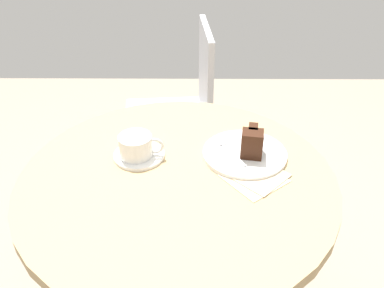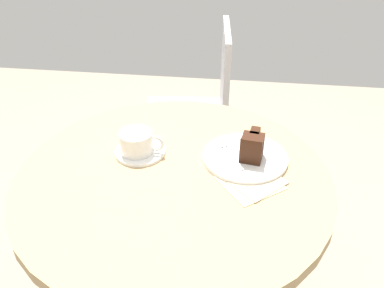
% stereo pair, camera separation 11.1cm
% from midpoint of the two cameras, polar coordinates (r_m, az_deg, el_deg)
% --- Properties ---
extents(cafe_table, '(0.83, 0.83, 0.73)m').
position_cam_midpoint_polar(cafe_table, '(1.14, 0.30, -9.01)').
color(cafe_table, tan).
rests_on(cafe_table, ground).
extents(saucer, '(0.14, 0.14, 0.01)m').
position_cam_midpoint_polar(saucer, '(1.15, -4.54, -1.13)').
color(saucer, white).
rests_on(saucer, cafe_table).
extents(coffee_cup, '(0.12, 0.09, 0.06)m').
position_cam_midpoint_polar(coffee_cup, '(1.12, -4.93, 0.22)').
color(coffee_cup, white).
rests_on(coffee_cup, saucer).
extents(teaspoon, '(0.03, 0.10, 0.00)m').
position_cam_midpoint_polar(teaspoon, '(1.16, -6.26, -0.35)').
color(teaspoon, silver).
rests_on(teaspoon, saucer).
extents(cake_plate, '(0.23, 0.23, 0.01)m').
position_cam_midpoint_polar(cake_plate, '(1.13, 10.25, -1.96)').
color(cake_plate, white).
rests_on(cake_plate, cafe_table).
extents(cake_slice, '(0.07, 0.09, 0.08)m').
position_cam_midpoint_polar(cake_slice, '(1.11, 11.32, -0.48)').
color(cake_slice, black).
rests_on(cake_slice, cake_plate).
extents(fork, '(0.09, 0.14, 0.00)m').
position_cam_midpoint_polar(fork, '(1.14, 7.73, -1.00)').
color(fork, silver).
rests_on(fork, cake_plate).
extents(napkin, '(0.20, 0.19, 0.00)m').
position_cam_midpoint_polar(napkin, '(1.06, 11.44, -5.30)').
color(napkin, beige).
rests_on(napkin, cafe_table).
extents(cafe_chair, '(0.41, 0.41, 0.87)m').
position_cam_midpoint_polar(cafe_chair, '(1.82, 3.30, 5.45)').
color(cafe_chair, '#BCBCC1').
rests_on(cafe_chair, ground).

